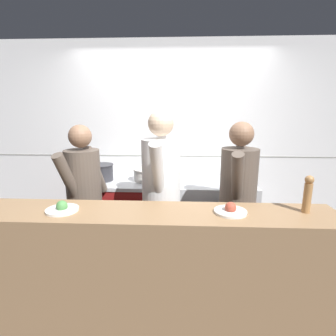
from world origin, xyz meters
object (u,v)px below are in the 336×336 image
(plated_dish_appetiser, at_px, (230,210))
(chef_head_cook, at_px, (85,199))
(pepper_mill, at_px, (308,193))
(chef_line, at_px, (237,201))
(stock_pot, at_px, (102,172))
(mixing_bowl_steel, at_px, (201,178))
(oven_range, at_px, (125,215))
(plated_dish_main, at_px, (62,208))
(sauce_pot, at_px, (147,174))
(chef_sous, at_px, (161,194))

(plated_dish_appetiser, relative_size, chef_head_cook, 0.15)
(pepper_mill, xyz_separation_m, chef_line, (-0.38, 0.52, -0.25))
(stock_pot, height_order, mixing_bowl_steel, stock_pot)
(oven_range, height_order, chef_head_cook, chef_head_cook)
(stock_pot, height_order, plated_dish_main, stock_pot)
(sauce_pot, relative_size, chef_line, 0.21)
(plated_dish_appetiser, bearing_deg, stock_pot, 137.31)
(sauce_pot, bearing_deg, chef_head_cook, -130.35)
(oven_range, bearing_deg, mixing_bowl_steel, 2.05)
(chef_line, bearing_deg, chef_sous, -163.47)
(mixing_bowl_steel, distance_m, chef_line, 0.77)
(pepper_mill, bearing_deg, oven_range, 143.09)
(oven_range, distance_m, plated_dish_appetiser, 1.73)
(mixing_bowl_steel, distance_m, plated_dish_main, 1.72)
(oven_range, xyz_separation_m, plated_dish_appetiser, (1.05, -1.24, 0.59))
(stock_pot, xyz_separation_m, chef_line, (1.48, -0.64, -0.10))
(plated_dish_main, relative_size, pepper_mill, 0.85)
(mixing_bowl_steel, xyz_separation_m, pepper_mill, (0.66, -1.24, 0.23))
(stock_pot, relative_size, chef_sous, 0.16)
(chef_head_cook, height_order, chef_sous, chef_sous)
(oven_range, relative_size, stock_pot, 4.01)
(oven_range, height_order, stock_pot, stock_pot)
(mixing_bowl_steel, height_order, chef_sous, chef_sous)
(pepper_mill, bearing_deg, chef_line, 125.75)
(mixing_bowl_steel, bearing_deg, plated_dish_main, -130.71)
(sauce_pot, height_order, plated_dish_appetiser, plated_dish_appetiser)
(pepper_mill, bearing_deg, chef_head_cook, 163.40)
(plated_dish_appetiser, relative_size, chef_sous, 0.13)
(chef_sous, bearing_deg, plated_dish_appetiser, -42.06)
(plated_dish_appetiser, xyz_separation_m, chef_head_cook, (-1.30, 0.59, -0.15))
(plated_dish_main, distance_m, chef_sous, 0.90)
(pepper_mill, distance_m, chef_head_cook, 1.95)
(pepper_mill, bearing_deg, plated_dish_appetiser, -176.15)
(mixing_bowl_steel, distance_m, plated_dish_appetiser, 1.28)
(mixing_bowl_steel, height_order, plated_dish_main, plated_dish_main)
(chef_line, bearing_deg, mixing_bowl_steel, 127.51)
(oven_range, height_order, chef_line, chef_line)
(sauce_pot, height_order, pepper_mill, pepper_mill)
(pepper_mill, bearing_deg, stock_pot, 147.82)
(oven_range, bearing_deg, pepper_mill, -36.91)
(chef_line, bearing_deg, sauce_pot, 160.42)
(stock_pot, relative_size, chef_line, 0.17)
(plated_dish_main, relative_size, plated_dish_appetiser, 1.00)
(sauce_pot, xyz_separation_m, plated_dish_main, (-0.47, -1.25, 0.05))
(chef_line, bearing_deg, chef_head_cook, -165.27)
(sauce_pot, xyz_separation_m, plated_dish_appetiser, (0.76, -1.22, 0.05))
(oven_range, xyz_separation_m, stock_pot, (-0.25, -0.04, 0.56))
(oven_range, distance_m, plated_dish_main, 1.41)
(sauce_pot, height_order, chef_sous, chef_sous)
(mixing_bowl_steel, distance_m, pepper_mill, 1.42)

